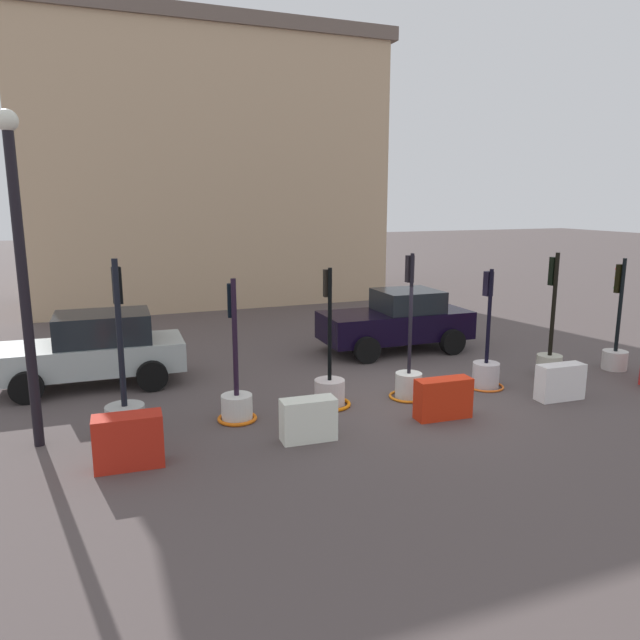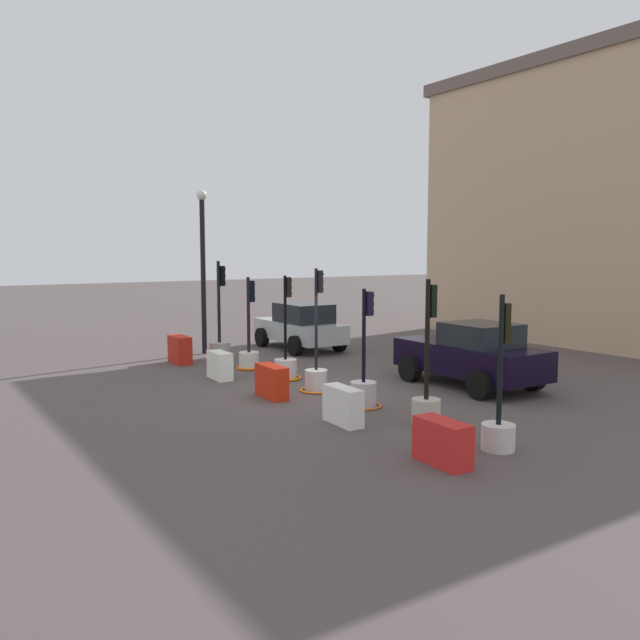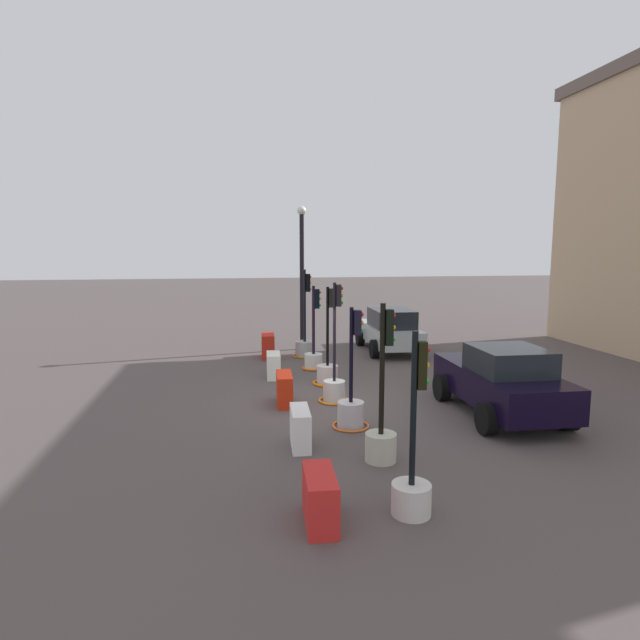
{
  "view_description": "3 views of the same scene",
  "coord_description": "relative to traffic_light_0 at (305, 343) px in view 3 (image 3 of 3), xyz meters",
  "views": [
    {
      "loc": [
        -6.47,
        -10.65,
        4.34
      ],
      "look_at": [
        -2.09,
        0.61,
        1.86
      ],
      "focal_mm": 33.2,
      "sensor_mm": 36.0,
      "label": 1
    },
    {
      "loc": [
        14.04,
        -8.89,
        3.68
      ],
      "look_at": [
        0.81,
        -0.13,
        1.98
      ],
      "focal_mm": 36.84,
      "sensor_mm": 36.0,
      "label": 2
    },
    {
      "loc": [
        13.3,
        -2.27,
        4.09
      ],
      "look_at": [
        -2.37,
        0.33,
        1.91
      ],
      "focal_mm": 29.27,
      "sensor_mm": 36.0,
      "label": 3
    }
  ],
  "objects": [
    {
      "name": "traffic_light_4",
      "position": [
        8.04,
        -0.02,
        -0.02
      ],
      "size": [
        0.86,
        0.86,
        2.79
      ],
      "color": "beige",
      "rests_on": "ground_plane"
    },
    {
      "name": "traffic_light_6",
      "position": [
        12.09,
        0.02,
        0.03
      ],
      "size": [
        0.62,
        0.62,
        2.88
      ],
      "color": "beige",
      "rests_on": "ground_plane"
    },
    {
      "name": "car_silver_hatchback",
      "position": [
        -0.45,
        3.49,
        0.36
      ],
      "size": [
        4.27,
        2.21,
        1.72
      ],
      "color": "#A8B3B1",
      "rests_on": "ground_plane"
    },
    {
      "name": "construction_barrier_3",
      "position": [
        9.03,
        -1.33,
        -0.11
      ],
      "size": [
        1.09,
        0.43,
        0.8
      ],
      "color": "white",
      "rests_on": "ground_plane"
    },
    {
      "name": "construction_barrier_1",
      "position": [
        3.1,
        -1.43,
        -0.12
      ],
      "size": [
        1.03,
        0.47,
        0.79
      ],
      "color": "white",
      "rests_on": "ground_plane"
    },
    {
      "name": "street_lamp_post",
      "position": [
        -1.49,
        0.09,
        2.83
      ],
      "size": [
        0.36,
        0.36,
        5.76
      ],
      "color": "black",
      "rests_on": "ground_plane"
    },
    {
      "name": "construction_barrier_2",
      "position": [
        6.01,
        -1.37,
        -0.1
      ],
      "size": [
        1.17,
        0.46,
        0.82
      ],
      "color": "red",
      "rests_on": "ground_plane"
    },
    {
      "name": "traffic_light_1",
      "position": [
        2.11,
        0.02,
        -0.03
      ],
      "size": [
        0.79,
        0.79,
        2.85
      ],
      "color": "silver",
      "rests_on": "ground_plane"
    },
    {
      "name": "construction_barrier_4",
      "position": [
        12.12,
        -1.43,
        -0.12
      ],
      "size": [
        1.13,
        0.51,
        0.77
      ],
      "color": "red",
      "rests_on": "ground_plane"
    },
    {
      "name": "construction_barrier_0",
      "position": [
        -0.03,
        -1.4,
        -0.06
      ],
      "size": [
        1.13,
        0.53,
        0.89
      ],
      "color": "red",
      "rests_on": "ground_plane"
    },
    {
      "name": "traffic_light_2",
      "position": [
        4.16,
        0.13,
        -0.09
      ],
      "size": [
        0.91,
        0.91,
        2.96
      ],
      "color": "beige",
      "rests_on": "ground_plane"
    },
    {
      "name": "traffic_light_5",
      "position": [
        10.03,
        0.12,
        0.08
      ],
      "size": [
        0.61,
        0.61,
        3.08
      ],
      "color": "#BAB7A2",
      "rests_on": "ground_plane"
    },
    {
      "name": "traffic_light_3",
      "position": [
        5.99,
        -0.02,
        -0.02
      ],
      "size": [
        0.86,
        0.86,
        3.21
      ],
      "color": "silver",
      "rests_on": "ground_plane"
    },
    {
      "name": "ground_plane",
      "position": [
        6.07,
        -0.36,
        -0.51
      ],
      "size": [
        120.0,
        120.0,
        0.0
      ],
      "primitive_type": "plane",
      "color": "#504544"
    },
    {
      "name": "car_black_sedan",
      "position": [
        7.79,
        3.82,
        0.36
      ],
      "size": [
        4.33,
        2.29,
        1.75
      ],
      "color": "black",
      "rests_on": "ground_plane"
    },
    {
      "name": "traffic_light_0",
      "position": [
        0.0,
        0.0,
        0.0
      ],
      "size": [
        0.93,
        0.93,
        3.31
      ],
      "color": "#A8A9A4",
      "rests_on": "ground_plane"
    }
  ]
}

